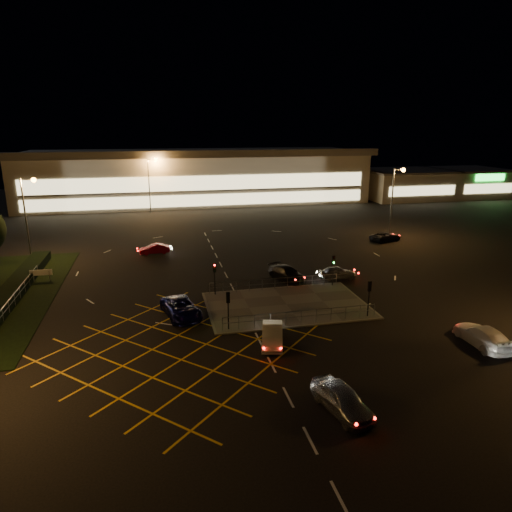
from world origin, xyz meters
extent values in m
plane|color=black|center=(0.00, 0.00, 0.00)|extent=(180.00, 180.00, 0.00)
cube|color=#4C4944|center=(2.00, -2.00, 0.06)|extent=(14.00, 9.00, 0.12)
cube|color=black|center=(-23.00, 6.00, 0.50)|extent=(2.00, 26.00, 1.00)
cube|color=beige|center=(0.00, 62.00, 5.00)|extent=(70.00, 25.00, 10.00)
cube|color=slate|center=(0.00, 62.00, 10.20)|extent=(72.00, 26.50, 0.60)
cube|color=#FFEAA5|center=(0.00, 49.45, 5.00)|extent=(66.00, 0.20, 3.00)
cube|color=#FFEAA5|center=(0.00, 49.45, 1.80)|extent=(66.00, 0.20, 2.20)
cube|color=beige|center=(46.00, 54.00, 3.00)|extent=(18.00, 14.00, 6.00)
cube|color=slate|center=(46.00, 54.00, 6.15)|extent=(18.80, 14.80, 0.40)
cube|color=#FFEAA5|center=(46.00, 46.95, 2.60)|extent=(15.30, 0.20, 2.00)
cube|color=beige|center=(62.00, 54.00, 3.00)|extent=(14.00, 14.00, 6.00)
cube|color=slate|center=(62.00, 54.00, 6.15)|extent=(14.80, 14.80, 0.40)
cube|color=#FFEAA5|center=(62.00, 46.95, 2.60)|extent=(11.90, 0.20, 2.00)
cube|color=#19E533|center=(62.00, 46.85, 5.00)|extent=(7.00, 0.30, 1.40)
cylinder|color=slate|center=(-24.00, 18.00, 5.00)|extent=(0.20, 0.20, 10.00)
cylinder|color=slate|center=(-23.30, 18.00, 9.80)|extent=(1.40, 0.12, 0.12)
sphere|color=orange|center=(-22.60, 18.00, 9.75)|extent=(0.56, 0.56, 0.56)
cylinder|color=slate|center=(24.00, 20.00, 5.00)|extent=(0.20, 0.20, 10.00)
cylinder|color=slate|center=(24.70, 20.00, 9.80)|extent=(1.40, 0.12, 0.12)
sphere|color=orange|center=(25.40, 20.00, 9.75)|extent=(0.56, 0.56, 0.56)
cylinder|color=slate|center=(-10.00, 48.00, 5.00)|extent=(0.20, 0.20, 10.00)
cylinder|color=slate|center=(-9.30, 48.00, 9.80)|extent=(1.40, 0.12, 0.12)
sphere|color=orange|center=(-8.60, 48.00, 9.75)|extent=(0.56, 0.56, 0.56)
cylinder|color=slate|center=(30.00, 50.00, 5.00)|extent=(0.20, 0.20, 10.00)
cylinder|color=slate|center=(30.70, 50.00, 9.80)|extent=(1.40, 0.12, 0.12)
sphere|color=orange|center=(31.40, 50.00, 9.75)|extent=(0.56, 0.56, 0.56)
cylinder|color=black|center=(-4.00, -6.00, 1.62)|extent=(0.10, 0.10, 3.00)
cube|color=black|center=(-4.00, -6.00, 2.82)|extent=(0.28, 0.18, 0.90)
sphere|color=#19FF33|center=(-4.00, -5.87, 2.82)|extent=(0.16, 0.16, 0.16)
cylinder|color=black|center=(8.00, -6.00, 1.62)|extent=(0.10, 0.10, 3.00)
cube|color=black|center=(8.00, -6.00, 2.82)|extent=(0.28, 0.18, 0.90)
sphere|color=#19FF33|center=(8.00, -5.87, 2.82)|extent=(0.16, 0.16, 0.16)
cylinder|color=black|center=(-4.00, 2.00, 1.62)|extent=(0.10, 0.10, 3.00)
cube|color=black|center=(-4.00, 2.00, 2.82)|extent=(0.28, 0.18, 0.90)
sphere|color=#FF0C0C|center=(-4.00, 1.87, 2.82)|extent=(0.16, 0.16, 0.16)
cylinder|color=black|center=(8.00, 2.00, 1.62)|extent=(0.10, 0.10, 3.00)
cube|color=black|center=(8.00, 2.00, 2.82)|extent=(0.28, 0.18, 0.90)
sphere|color=#19FF33|center=(8.00, 1.87, 2.82)|extent=(0.16, 0.16, 0.16)
imported|color=#989B9F|center=(0.59, -18.00, 0.78)|extent=(2.79, 4.88, 1.56)
imported|color=silver|center=(-1.18, -9.00, 0.71)|extent=(2.54, 4.53, 1.41)
imported|color=#0B0E45|center=(-7.50, -2.38, 0.76)|extent=(3.72, 5.87, 1.51)
imported|color=black|center=(4.09, 5.00, 0.71)|extent=(3.69, 5.28, 1.42)
imported|color=#A3A7AA|center=(9.45, 4.18, 0.67)|extent=(4.04, 1.87, 1.34)
imported|color=maroon|center=(-9.55, 18.59, 0.62)|extent=(3.85, 1.66, 1.23)
imported|color=black|center=(22.43, 18.18, 0.65)|extent=(5.11, 3.41, 1.30)
imported|color=silver|center=(14.03, -12.60, 0.75)|extent=(2.19, 5.21, 1.50)
camera|label=1|loc=(-9.14, -39.05, 15.73)|focal=32.00mm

